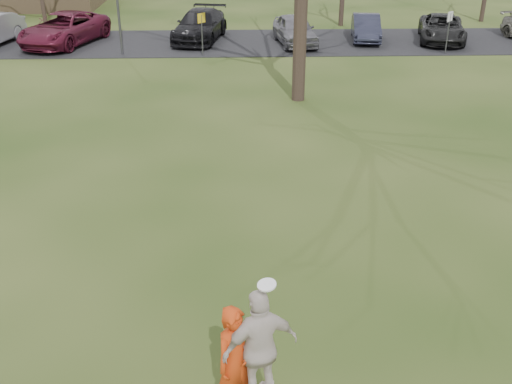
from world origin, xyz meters
TOP-DOWN VIEW (x-y plane):
  - ground at (0.00, 0.00)m, footprint 120.00×120.00m
  - parking_strip at (0.00, 25.00)m, footprint 62.00×6.50m
  - player_defender at (-0.45, -0.50)m, footprint 0.82×0.78m
  - car_2 at (-9.32, 24.76)m, footprint 4.31×6.34m
  - car_3 at (-2.30, 25.56)m, footprint 3.16×5.68m
  - car_4 at (2.72, 24.41)m, footprint 2.35×4.59m
  - car_5 at (6.64, 25.24)m, footprint 1.92×4.18m
  - car_6 at (10.64, 24.82)m, footprint 3.38×5.31m
  - catching_play at (-0.09, -0.50)m, footprint 1.27×0.87m
  - sign_yellow at (-2.00, 22.00)m, footprint 0.35×0.35m
  - sign_white at (10.00, 22.00)m, footprint 0.35×0.35m

SIDE VIEW (x-z plane):
  - ground at x=0.00m, z-range 0.00..0.00m
  - parking_strip at x=0.00m, z-range 0.00..0.04m
  - car_5 at x=6.64m, z-range 0.04..1.37m
  - car_6 at x=10.64m, z-range 0.04..1.41m
  - car_4 at x=2.72m, z-range 0.04..1.53m
  - car_3 at x=-2.30m, z-range 0.04..1.60m
  - car_2 at x=-9.32m, z-range 0.04..1.65m
  - player_defender at x=-0.45m, z-range 0.00..1.89m
  - catching_play at x=-0.09m, z-range 0.10..2.28m
  - sign_yellow at x=-2.00m, z-range 0.41..2.49m
  - sign_white at x=10.00m, z-range 0.41..2.49m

